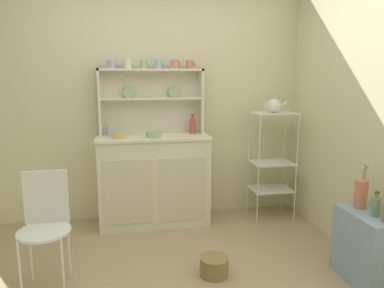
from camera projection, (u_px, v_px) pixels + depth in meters
wall_back at (152, 101)px, 3.73m from camera, size 3.84×0.05×2.50m
hutch_cabinet at (154, 179)px, 3.62m from camera, size 1.13×0.45×0.92m
hutch_shelf_unit at (151, 96)px, 3.62m from camera, size 1.06×0.18×0.67m
bakers_rack at (272, 154)px, 3.73m from camera, size 0.43×0.33×1.14m
side_shelf_blue at (367, 248)px, 2.59m from camera, size 0.28×0.48×0.54m
wire_chair at (45, 219)px, 2.48m from camera, size 0.36×0.36×0.85m
floor_basket at (214, 266)px, 2.71m from camera, size 0.22×0.22×0.15m
cup_lilac_0 at (112, 64)px, 3.46m from camera, size 0.09×0.08×0.08m
cup_cream_1 at (128, 64)px, 3.48m from camera, size 0.08×0.07×0.09m
cup_sage_2 at (144, 65)px, 3.51m from camera, size 0.09×0.07×0.08m
cup_sky_3 at (159, 64)px, 3.54m from camera, size 0.08×0.07×0.09m
cup_rose_4 at (175, 64)px, 3.57m from camera, size 0.09×0.08×0.09m
cup_terracotta_5 at (190, 65)px, 3.60m from camera, size 0.09×0.08×0.08m
bowl_mixing_large at (120, 136)px, 3.40m from camera, size 0.13×0.13×0.05m
bowl_floral_medium at (154, 134)px, 3.46m from camera, size 0.15×0.15×0.06m
jam_bottle at (193, 126)px, 3.68m from camera, size 0.06×0.06×0.20m
utensil_jar at (111, 130)px, 3.53m from camera, size 0.08×0.08×0.23m
porcelain_teapot at (274, 106)px, 3.64m from camera, size 0.23×0.14×0.16m
flower_vase at (361, 193)px, 2.63m from camera, size 0.09×0.09×0.35m
oil_bottle at (376, 206)px, 2.48m from camera, size 0.06×0.06×0.18m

